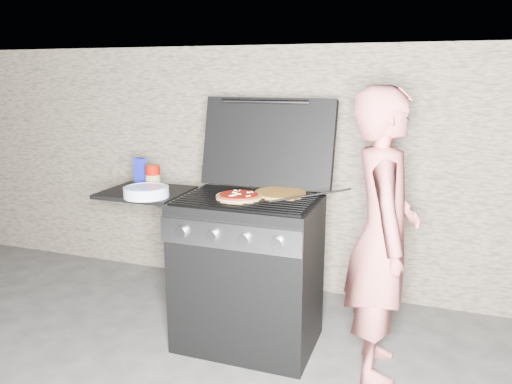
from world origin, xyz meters
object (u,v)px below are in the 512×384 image
(gas_grill, at_px, (210,267))
(pizza_topped, at_px, (239,196))
(sauce_jar, at_px, (153,176))
(person, at_px, (382,236))

(gas_grill, height_order, pizza_topped, pizza_topped)
(sauce_jar, xyz_separation_m, person, (1.44, -0.13, -0.20))
(gas_grill, relative_size, pizza_topped, 5.12)
(pizza_topped, distance_m, person, 0.82)
(gas_grill, bearing_deg, sauce_jar, 166.59)
(pizza_topped, relative_size, sauce_jar, 1.87)
(sauce_jar, bearing_deg, pizza_topped, -11.42)
(gas_grill, distance_m, pizza_topped, 0.51)
(gas_grill, xyz_separation_m, pizza_topped, (0.21, -0.03, 0.47))
(sauce_jar, relative_size, person, 0.09)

